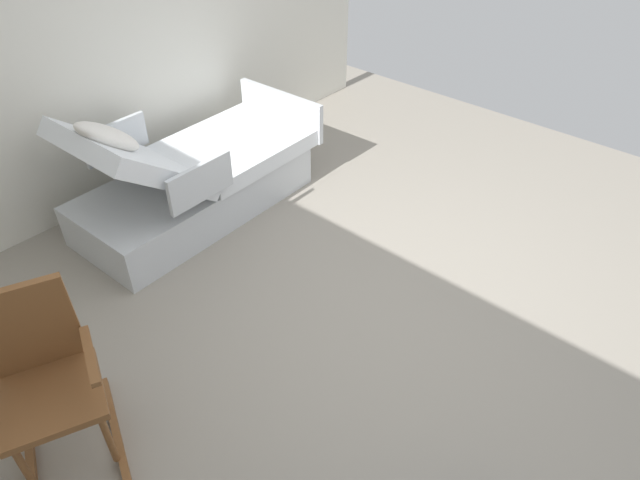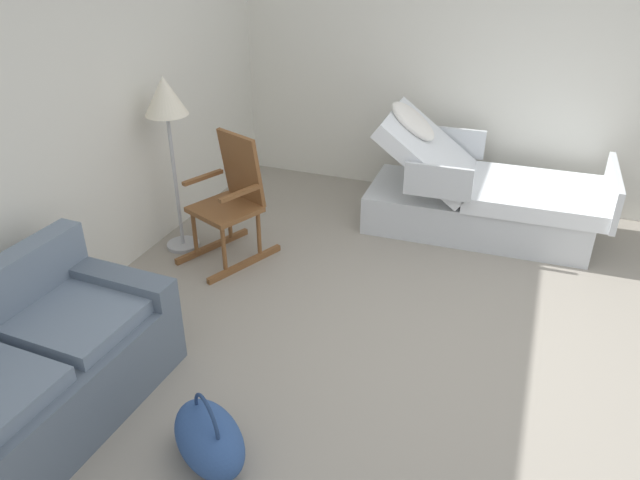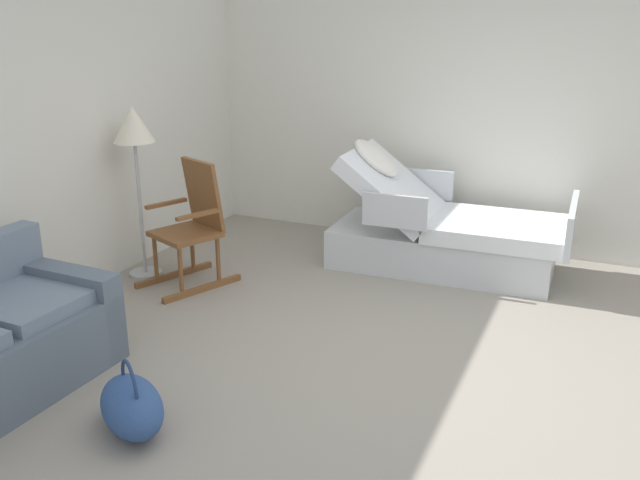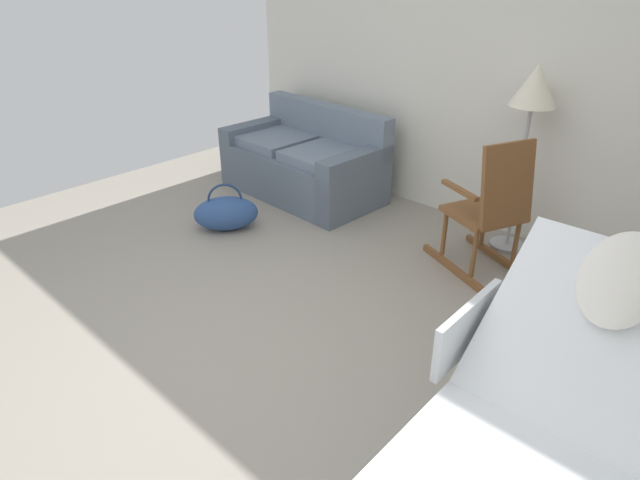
% 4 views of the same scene
% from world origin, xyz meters
% --- Properties ---
extents(ground_plane, '(6.67, 6.67, 0.00)m').
position_xyz_m(ground_plane, '(0.00, 0.00, 0.00)').
color(ground_plane, gray).
extents(side_wall, '(0.10, 5.54, 2.70)m').
position_xyz_m(side_wall, '(2.57, 0.00, 1.35)').
color(side_wall, silver).
rests_on(side_wall, ground).
extents(hospital_bed, '(1.06, 2.09, 1.16)m').
position_xyz_m(hospital_bed, '(1.81, 0.08, 0.32)').
color(hospital_bed, silver).
rests_on(hospital_bed, ground).
extents(rocking_chair, '(0.88, 0.73, 1.05)m').
position_xyz_m(rocking_chair, '(0.61, 1.93, 0.50)').
color(rocking_chair, brown).
rests_on(rocking_chair, ground).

